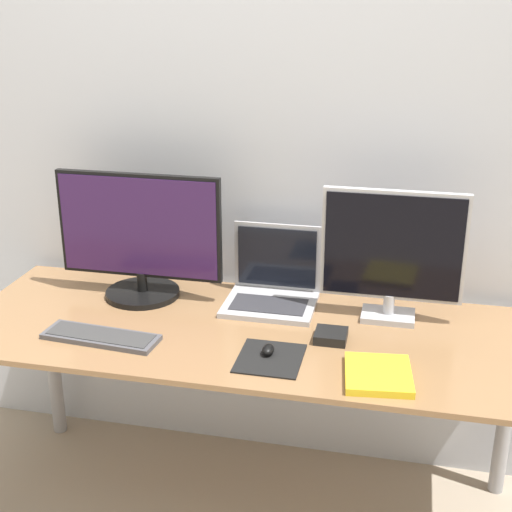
{
  "coord_description": "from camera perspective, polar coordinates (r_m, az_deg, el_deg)",
  "views": [
    {
      "loc": [
        0.48,
        -1.63,
        1.73
      ],
      "look_at": [
        0.01,
        0.45,
        0.92
      ],
      "focal_mm": 50.0,
      "sensor_mm": 36.0,
      "label": 1
    }
  ],
  "objects": [
    {
      "name": "laptop",
      "position": [
        2.44,
        1.36,
        -2.31
      ],
      "size": [
        0.31,
        0.25,
        0.26
      ],
      "color": "#ADADB2",
      "rests_on": "desk"
    },
    {
      "name": "desk",
      "position": [
        2.33,
        -0.83,
        -7.99
      ],
      "size": [
        1.85,
        0.71,
        0.71
      ],
      "color": "olive",
      "rests_on": "ground_plane"
    },
    {
      "name": "keyboard",
      "position": [
        2.26,
        -12.3,
        -6.32
      ],
      "size": [
        0.37,
        0.14,
        0.02
      ],
      "color": "#4C4C51",
      "rests_on": "desk"
    },
    {
      "name": "mousepad",
      "position": [
        2.1,
        1.13,
        -8.18
      ],
      "size": [
        0.19,
        0.21,
        0.0
      ],
      "color": "black",
      "rests_on": "desk"
    },
    {
      "name": "mouse",
      "position": [
        2.11,
        0.98,
        -7.5
      ],
      "size": [
        0.04,
        0.06,
        0.03
      ],
      "color": "black",
      "rests_on": "mousepad"
    },
    {
      "name": "wall_back",
      "position": [
        2.5,
        1.36,
        9.67
      ],
      "size": [
        7.0,
        0.05,
        2.5
      ],
      "color": "silver",
      "rests_on": "ground_plane"
    },
    {
      "name": "power_brick",
      "position": [
        2.21,
        6.01,
        -6.37
      ],
      "size": [
        0.1,
        0.1,
        0.03
      ],
      "color": "black",
      "rests_on": "desk"
    },
    {
      "name": "monitor_right",
      "position": [
        2.3,
        10.87,
        0.3
      ],
      "size": [
        0.45,
        0.12,
        0.43
      ],
      "color": "#B2B2B7",
      "rests_on": "desk"
    },
    {
      "name": "book",
      "position": [
        2.03,
        9.75,
        -9.33
      ],
      "size": [
        0.21,
        0.23,
        0.02
      ],
      "color": "yellow",
      "rests_on": "desk"
    },
    {
      "name": "monitor_left",
      "position": [
        2.47,
        -9.29,
        1.4
      ],
      "size": [
        0.58,
        0.26,
        0.44
      ],
      "color": "black",
      "rests_on": "desk"
    }
  ]
}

